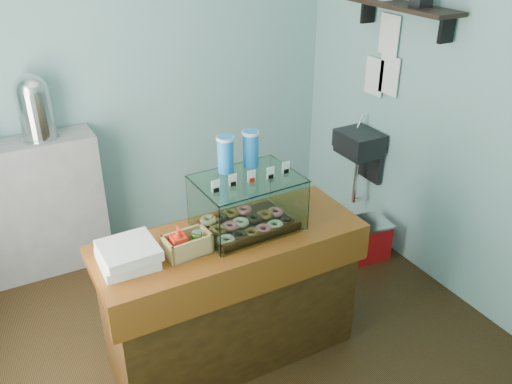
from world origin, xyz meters
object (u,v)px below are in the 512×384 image
red_cooler (365,239)px  display_case (245,200)px  coffee_urn (34,105)px  counter (232,296)px

red_cooler → display_case: bearing=-156.0°
display_case → coffee_urn: (-0.91, 1.50, 0.28)m
counter → coffee_urn: bearing=116.0°
red_cooler → coffee_urn: bearing=160.8°
counter → red_cooler: bearing=17.9°
counter → display_case: (0.14, 0.07, 0.61)m
counter → coffee_urn: size_ratio=3.32×
counter → display_case: bearing=28.1°
display_case → red_cooler: bearing=14.7°
coffee_urn → red_cooler: size_ratio=1.19×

